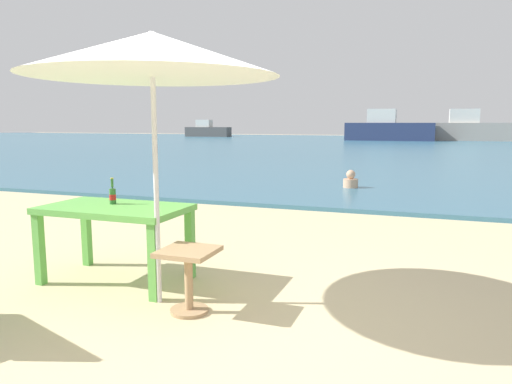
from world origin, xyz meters
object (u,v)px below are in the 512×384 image
(patio_umbrella, at_px, (152,55))
(boat_ferry, at_px, (207,131))
(side_table_wood, at_px, (189,271))
(picnic_table_green, at_px, (115,217))
(swimmer_person, at_px, (351,181))
(boat_sailboat, at_px, (471,129))
(beer_bottle_amber, at_px, (113,195))
(boat_tanker, at_px, (388,129))

(patio_umbrella, xyz_separation_m, boat_ferry, (-20.98, 44.63, -1.37))
(patio_umbrella, distance_m, side_table_wood, 1.80)
(picnic_table_green, bearing_deg, patio_umbrella, -26.99)
(swimmer_person, bearing_deg, patio_umbrella, -93.87)
(side_table_wood, bearing_deg, boat_sailboat, 82.88)
(boat_sailboat, bearing_deg, boat_ferry, 172.35)
(beer_bottle_amber, distance_m, boat_ferry, 48.59)
(beer_bottle_amber, distance_m, patio_umbrella, 1.55)
(picnic_table_green, distance_m, boat_ferry, 48.71)
(patio_umbrella, height_order, boat_sailboat, boat_sailboat)
(patio_umbrella, relative_size, side_table_wood, 4.26)
(side_table_wood, height_order, boat_tanker, boat_tanker)
(patio_umbrella, xyz_separation_m, boat_tanker, (-1.14, 38.96, -1.08))
(boat_sailboat, bearing_deg, picnic_table_green, -98.65)
(side_table_wood, xyz_separation_m, boat_tanker, (-1.49, 39.07, 0.69))
(picnic_table_green, bearing_deg, beer_bottle_amber, 133.28)
(boat_sailboat, height_order, boat_tanker, same)
(boat_ferry, bearing_deg, picnic_table_green, -65.38)
(picnic_table_green, bearing_deg, swimmer_person, 80.48)
(swimmer_person, height_order, boat_sailboat, boat_sailboat)
(picnic_table_green, xyz_separation_m, boat_ferry, (-20.29, 44.28, 0.09))
(boat_tanker, bearing_deg, picnic_table_green, -89.35)
(side_table_wood, relative_size, boat_tanker, 0.07)
(picnic_table_green, distance_m, patio_umbrella, 1.66)
(beer_bottle_amber, xyz_separation_m, boat_tanker, (-0.36, 38.52, 0.19))
(patio_umbrella, xyz_separation_m, swimmer_person, (0.51, 7.55, -1.88))
(boat_ferry, bearing_deg, boat_tanker, -15.96)
(picnic_table_green, xyz_separation_m, swimmer_person, (1.21, 7.19, -0.41))
(beer_bottle_amber, height_order, boat_ferry, boat_ferry)
(patio_umbrella, relative_size, boat_tanker, 0.31)
(patio_umbrella, bearing_deg, beer_bottle_amber, 150.39)
(patio_umbrella, bearing_deg, swimmer_person, 86.13)
(picnic_table_green, height_order, side_table_wood, picnic_table_green)
(picnic_table_green, bearing_deg, boat_tanker, 90.65)
(swimmer_person, xyz_separation_m, boat_tanker, (-1.65, 31.41, 0.80))
(boat_ferry, bearing_deg, boat_sailboat, -7.65)
(beer_bottle_amber, height_order, side_table_wood, beer_bottle_amber)
(side_table_wood, xyz_separation_m, boat_sailboat, (5.14, 41.19, 0.69))
(side_table_wood, relative_size, boat_ferry, 0.11)
(picnic_table_green, xyz_separation_m, boat_sailboat, (6.19, 40.72, 0.39))
(patio_umbrella, relative_size, boat_sailboat, 0.31)
(boat_tanker, bearing_deg, boat_ferry, 164.04)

